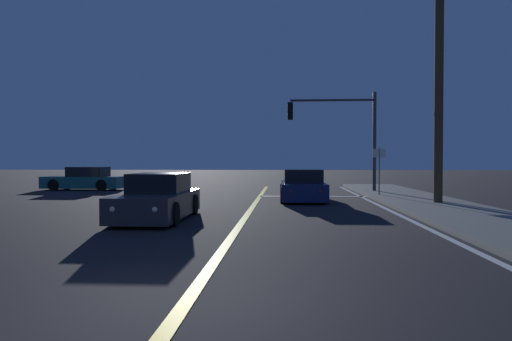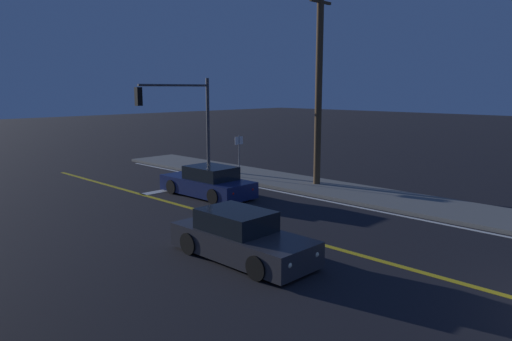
{
  "view_description": "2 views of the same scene",
  "coord_description": "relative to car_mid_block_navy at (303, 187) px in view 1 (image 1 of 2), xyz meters",
  "views": [
    {
      "loc": [
        1.19,
        -4.93,
        1.72
      ],
      "look_at": [
        -0.13,
        16.47,
        1.26
      ],
      "focal_mm": 33.22,
      "sensor_mm": 36.0,
      "label": 1
    },
    {
      "loc": [
        -11.33,
        -0.6,
        4.66
      ],
      "look_at": [
        -0.3,
        10.2,
        2.02
      ],
      "focal_mm": 33.55,
      "sensor_mm": 36.0,
      "label": 2
    }
  ],
  "objects": [
    {
      "name": "utility_pole_right",
      "position": [
        4.97,
        -2.21,
        4.57
      ],
      "size": [
        1.75,
        0.32,
        9.97
      ],
      "color": "#4C3823",
      "rests_on": "ground"
    },
    {
      "name": "car_mid_block_navy",
      "position": [
        0.0,
        0.0,
        0.0
      ],
      "size": [
        1.96,
        4.62,
        1.34
      ],
      "rotation": [
        0.0,
        0.0,
        0.01
      ],
      "color": "navy",
      "rests_on": "ground"
    },
    {
      "name": "stop_bar",
      "position": [
        0.56,
        2.26,
        -0.58
      ],
      "size": [
        5.02,
        0.5,
        0.01
      ],
      "primitive_type": "cube",
      "color": "white",
      "rests_on": "ground"
    },
    {
      "name": "lane_line_edge_right",
      "position": [
        2.82,
        -5.8,
        -0.58
      ],
      "size": [
        0.16,
        32.52,
        0.01
      ],
      "primitive_type": "cube",
      "color": "white",
      "rests_on": "ground"
    },
    {
      "name": "car_distant_tail_teal",
      "position": [
        -12.45,
        6.68,
        -0.0
      ],
      "size": [
        4.65,
        1.93,
        1.34
      ],
      "rotation": [
        0.0,
        0.0,
        1.54
      ],
      "color": "#195960",
      "rests_on": "ground"
    },
    {
      "name": "lane_line_center",
      "position": [
        -1.94,
        -5.8,
        -0.58
      ],
      "size": [
        0.2,
        32.52,
        0.01
      ],
      "primitive_type": "cube",
      "color": "gold",
      "rests_on": "ground"
    },
    {
      "name": "ground_plane",
      "position": [
        -1.94,
        -15.37,
        -0.58
      ],
      "size": [
        160.0,
        160.0,
        0.0
      ],
      "primitive_type": "plane",
      "color": "black"
    },
    {
      "name": "sidewalk_right",
      "position": [
        4.67,
        -5.8,
        -0.51
      ],
      "size": [
        3.2,
        34.43,
        0.15
      ],
      "primitive_type": "cube",
      "color": "slate",
      "rests_on": "ground"
    },
    {
      "name": "car_far_approaching_charcoal",
      "position": [
        -4.45,
        -6.74,
        -0.0
      ],
      "size": [
        1.81,
        4.4,
        1.34
      ],
      "rotation": [
        0.0,
        0.0,
        3.14
      ],
      "color": "#2D2D33",
      "rests_on": "ground"
    },
    {
      "name": "traffic_signal_near_right",
      "position": [
        2.13,
        4.56,
        2.97
      ],
      "size": [
        4.59,
        0.28,
        5.25
      ],
      "rotation": [
        0.0,
        0.0,
        3.14
      ],
      "color": "#38383D",
      "rests_on": "ground"
    },
    {
      "name": "street_sign_corner",
      "position": [
        3.57,
        1.76,
        0.97
      ],
      "size": [
        0.56,
        0.06,
        2.31
      ],
      "color": "slate",
      "rests_on": "ground"
    }
  ]
}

